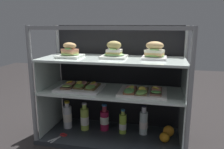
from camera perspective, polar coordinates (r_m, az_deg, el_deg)
ground_plane at (r=1.87m, az=0.00°, el=-16.00°), size 6.00×6.00×0.02m
case_base_deck at (r=1.85m, az=0.00°, el=-15.27°), size 1.10×0.46×0.03m
case_frame at (r=1.81m, az=0.93°, el=-0.46°), size 1.10×0.46×0.88m
riser_lower_tier at (r=1.77m, az=0.00°, el=-9.84°), size 1.04×0.40×0.35m
shelf_lower_glass at (r=1.71m, az=0.00°, el=-4.25°), size 1.06×0.41×0.02m
riser_upper_tier at (r=1.68m, az=0.00°, el=-0.26°), size 1.04×0.40×0.23m
shelf_upper_glass at (r=1.66m, az=0.00°, el=3.86°), size 1.06×0.41×0.02m
plated_roll_sandwich_near_left_corner at (r=1.73m, az=-10.59°, el=5.62°), size 0.18×0.18×0.11m
plated_roll_sandwich_center at (r=1.67m, az=0.52°, el=5.75°), size 0.19×0.19×0.12m
plated_roll_sandwich_mid_left at (r=1.64m, az=10.67°, el=5.63°), size 0.17×0.17×0.13m
open_sandwich_tray_left_of_center at (r=1.76m, az=-8.01°, el=-3.04°), size 0.34×0.27×0.06m
open_sandwich_tray_mid_right at (r=1.64m, az=7.77°, el=-4.21°), size 0.34×0.28×0.06m
juice_bottle_back_right at (r=1.95m, az=-11.17°, el=-10.35°), size 0.07×0.07×0.23m
juice_bottle_front_middle at (r=1.89m, az=-6.91°, el=-11.03°), size 0.07×0.07×0.23m
juice_bottle_front_right_end at (r=1.88m, az=-1.91°, el=-11.30°), size 0.07×0.07×0.22m
juice_bottle_back_left at (r=1.84m, az=2.74°, el=-12.30°), size 0.06×0.06×0.20m
juice_bottle_front_left_end at (r=1.83m, az=7.97°, el=-11.88°), size 0.07×0.07×0.24m
orange_fruit_beside_bottles at (r=1.77m, az=13.12°, el=-15.16°), size 0.07×0.07×0.07m
orange_fruit_near_left_post at (r=1.85m, az=14.09°, el=-13.69°), size 0.08×0.08×0.08m
kitchen_scissors at (r=1.86m, az=-12.58°, el=-14.86°), size 0.11×0.16×0.01m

